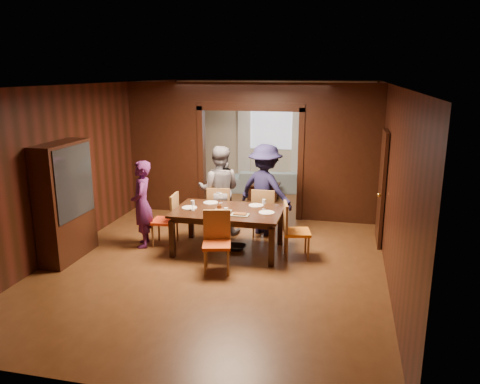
% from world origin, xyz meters
% --- Properties ---
extents(floor, '(9.00, 9.00, 0.00)m').
position_xyz_m(floor, '(0.00, 0.00, 0.00)').
color(floor, '#543117').
rests_on(floor, ground).
extents(ceiling, '(5.50, 9.00, 0.02)m').
position_xyz_m(ceiling, '(0.00, 0.00, 2.90)').
color(ceiling, silver).
rests_on(ceiling, room_walls).
extents(room_walls, '(5.52, 9.01, 2.90)m').
position_xyz_m(room_walls, '(0.00, 1.89, 1.51)').
color(room_walls, black).
rests_on(room_walls, floor).
extents(person_purple, '(0.55, 0.67, 1.59)m').
position_xyz_m(person_purple, '(-1.52, -0.69, 0.79)').
color(person_purple, '#4D1B50').
rests_on(person_purple, floor).
extents(person_grey, '(0.92, 0.75, 1.74)m').
position_xyz_m(person_grey, '(-0.35, 0.33, 0.87)').
color(person_grey, slate).
rests_on(person_grey, floor).
extents(person_navy, '(1.32, 1.08, 1.78)m').
position_xyz_m(person_navy, '(0.53, 0.48, 0.89)').
color(person_navy, '#18173A').
rests_on(person_navy, floor).
extents(sofa, '(2.03, 1.06, 0.56)m').
position_xyz_m(sofa, '(0.02, 3.85, 0.28)').
color(sofa, '#85A1AE').
rests_on(sofa, floor).
extents(serving_bowl, '(0.34, 0.34, 0.08)m').
position_xyz_m(serving_bowl, '(0.20, -0.52, 0.80)').
color(serving_bowl, black).
rests_on(serving_bowl, dining_table).
extents(dining_table, '(1.88, 1.17, 0.76)m').
position_xyz_m(dining_table, '(0.06, -0.59, 0.38)').
color(dining_table, black).
rests_on(dining_table, floor).
extents(coffee_table, '(0.80, 0.50, 0.40)m').
position_xyz_m(coffee_table, '(0.06, 2.99, 0.20)').
color(coffee_table, black).
rests_on(coffee_table, floor).
extents(chair_left, '(0.47, 0.47, 0.97)m').
position_xyz_m(chair_left, '(-1.16, -0.54, 0.48)').
color(chair_left, '#ED3D16').
rests_on(chair_left, floor).
extents(chair_right, '(0.52, 0.52, 0.97)m').
position_xyz_m(chair_right, '(1.28, -0.61, 0.48)').
color(chair_right, orange).
rests_on(chair_right, floor).
extents(chair_far_l, '(0.50, 0.50, 0.97)m').
position_xyz_m(chair_far_l, '(-0.33, 0.28, 0.48)').
color(chair_far_l, orange).
rests_on(chair_far_l, floor).
extents(chair_far_r, '(0.45, 0.45, 0.97)m').
position_xyz_m(chair_far_r, '(0.55, 0.33, 0.48)').
color(chair_far_r, '#C65812').
rests_on(chair_far_r, floor).
extents(chair_near, '(0.53, 0.53, 0.97)m').
position_xyz_m(chair_near, '(0.10, -1.49, 0.48)').
color(chair_near, '#C14112').
rests_on(chair_near, floor).
extents(hutch, '(0.40, 1.20, 2.00)m').
position_xyz_m(hutch, '(-2.53, -1.50, 1.00)').
color(hutch, black).
rests_on(hutch, floor).
extents(door_right, '(0.06, 0.90, 2.10)m').
position_xyz_m(door_right, '(2.70, 0.50, 1.05)').
color(door_right, black).
rests_on(door_right, floor).
extents(window_far, '(1.20, 0.03, 1.30)m').
position_xyz_m(window_far, '(0.00, 4.44, 1.70)').
color(window_far, silver).
rests_on(window_far, back_wall).
extents(curtain_left, '(0.35, 0.06, 2.40)m').
position_xyz_m(curtain_left, '(-0.75, 4.40, 1.25)').
color(curtain_left, white).
rests_on(curtain_left, back_wall).
extents(curtain_right, '(0.35, 0.06, 2.40)m').
position_xyz_m(curtain_right, '(0.75, 4.40, 1.25)').
color(curtain_right, white).
rests_on(curtain_right, back_wall).
extents(plate_left, '(0.27, 0.27, 0.01)m').
position_xyz_m(plate_left, '(-0.64, -0.61, 0.77)').
color(plate_left, white).
rests_on(plate_left, dining_table).
extents(plate_far_l, '(0.27, 0.27, 0.01)m').
position_xyz_m(plate_far_l, '(-0.37, -0.21, 0.77)').
color(plate_far_l, silver).
rests_on(plate_far_l, dining_table).
extents(plate_far_r, '(0.27, 0.27, 0.01)m').
position_xyz_m(plate_far_r, '(0.49, -0.21, 0.77)').
color(plate_far_r, silver).
rests_on(plate_far_r, dining_table).
extents(plate_right, '(0.27, 0.27, 0.01)m').
position_xyz_m(plate_right, '(0.75, -0.60, 0.77)').
color(plate_right, white).
rests_on(plate_right, dining_table).
extents(plate_near, '(0.27, 0.27, 0.01)m').
position_xyz_m(plate_near, '(0.04, -0.94, 0.77)').
color(plate_near, silver).
rests_on(plate_near, dining_table).
extents(platter_a, '(0.30, 0.20, 0.04)m').
position_xyz_m(platter_a, '(-0.01, -0.70, 0.78)').
color(platter_a, gray).
rests_on(platter_a, dining_table).
extents(platter_b, '(0.30, 0.20, 0.04)m').
position_xyz_m(platter_b, '(0.33, -0.84, 0.78)').
color(platter_b, gray).
rests_on(platter_b, dining_table).
extents(wineglass_left, '(0.08, 0.08, 0.18)m').
position_xyz_m(wineglass_left, '(-0.54, -0.74, 0.85)').
color(wineglass_left, silver).
rests_on(wineglass_left, dining_table).
extents(wineglass_far, '(0.08, 0.08, 0.18)m').
position_xyz_m(wineglass_far, '(-0.18, -0.17, 0.85)').
color(wineglass_far, silver).
rests_on(wineglass_far, dining_table).
extents(wineglass_right, '(0.08, 0.08, 0.18)m').
position_xyz_m(wineglass_right, '(0.67, -0.40, 0.85)').
color(wineglass_right, white).
rests_on(wineglass_right, dining_table).
extents(tumbler, '(0.07, 0.07, 0.14)m').
position_xyz_m(tumbler, '(0.11, -0.92, 0.83)').
color(tumbler, silver).
rests_on(tumbler, dining_table).
extents(condiment_jar, '(0.08, 0.08, 0.11)m').
position_xyz_m(condiment_jar, '(-0.09, -0.62, 0.82)').
color(condiment_jar, '#4C2711').
rests_on(condiment_jar, dining_table).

